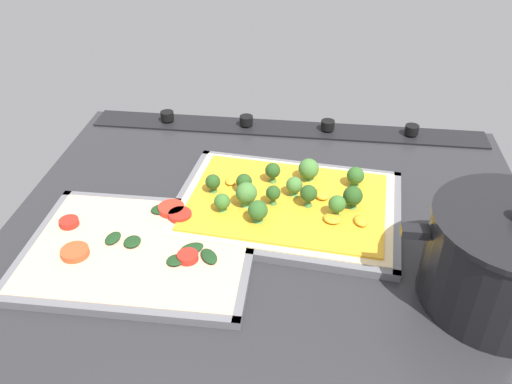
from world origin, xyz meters
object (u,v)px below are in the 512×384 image
(baking_tray_front, at_px, (287,208))
(veggie_pizza_back, at_px, (140,247))
(broccoli_pizza, at_px, (288,200))
(cooking_pot, at_px, (506,260))
(baking_tray_back, at_px, (140,252))

(baking_tray_front, distance_m, veggie_pizza_back, 0.25)
(broccoli_pizza, relative_size, veggie_pizza_back, 1.16)
(broccoli_pizza, bearing_deg, cooking_pot, 150.22)
(baking_tray_back, relative_size, veggie_pizza_back, 1.08)
(broccoli_pizza, distance_m, veggie_pizza_back, 0.25)
(baking_tray_front, distance_m, cooking_pot, 0.35)
(baking_tray_front, xyz_separation_m, veggie_pizza_back, (0.21, 0.14, 0.01))
(veggie_pizza_back, bearing_deg, broccoli_pizza, -147.13)
(broccoli_pizza, height_order, veggie_pizza_back, broccoli_pizza)
(baking_tray_front, height_order, veggie_pizza_back, veggie_pizza_back)
(baking_tray_front, bearing_deg, broccoli_pizza, -138.67)
(veggie_pizza_back, relative_size, cooking_pot, 1.14)
(broccoli_pizza, relative_size, baking_tray_back, 1.08)
(baking_tray_front, height_order, cooking_pot, cooking_pot)
(baking_tray_front, distance_m, broccoli_pizza, 0.01)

